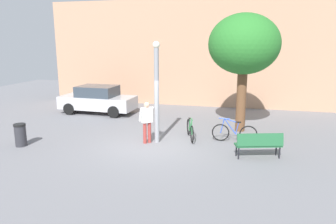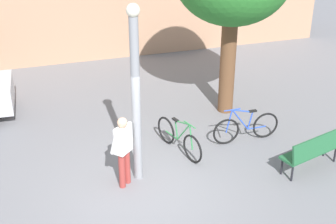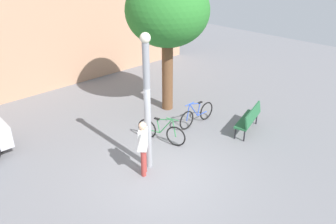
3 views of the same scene
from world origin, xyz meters
The scene contains 10 objects.
ground_plane centered at (0.00, 0.00, 0.00)m, with size 36.00×36.00×0.00m, color slate.
building_facade centered at (0.00, 9.12, 3.25)m, with size 18.37×2.00×6.49m, color tan.
lamppost centered at (0.05, 0.50, 2.15)m, with size 0.28×0.28×4.00m.
person_by_lamppost centered at (-0.30, 0.32, 0.97)m, with size 0.59×0.57×1.67m.
park_bench centered at (3.97, -0.37, 0.55)m, with size 1.67×0.90×0.92m.
plaza_tree centered at (3.26, 3.04, 3.82)m, with size 3.07×3.07×5.18m.
bicycle_blue centered at (3.07, 1.29, 0.38)m, with size 1.81×0.08×0.97m.
bicycle_green centered at (1.27, 1.27, 0.38)m, with size 0.60×1.74×0.97m.
parked_car_silver centered at (-4.63, 4.83, 0.77)m, with size 4.26×1.95×1.55m.
trash_bin centered at (-4.95, -1.22, 0.45)m, with size 0.45×0.45×0.89m.
Camera 1 is at (3.42, -11.28, 3.99)m, focal length 33.90 mm.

